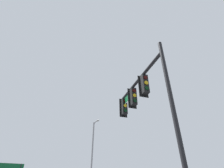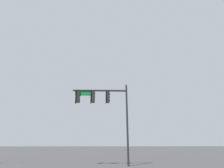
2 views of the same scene
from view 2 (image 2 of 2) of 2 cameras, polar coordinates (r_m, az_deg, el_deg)
signal_pole_near at (r=16.95m, az=-3.26°, el=-5.87°), size 5.29×1.14×7.41m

